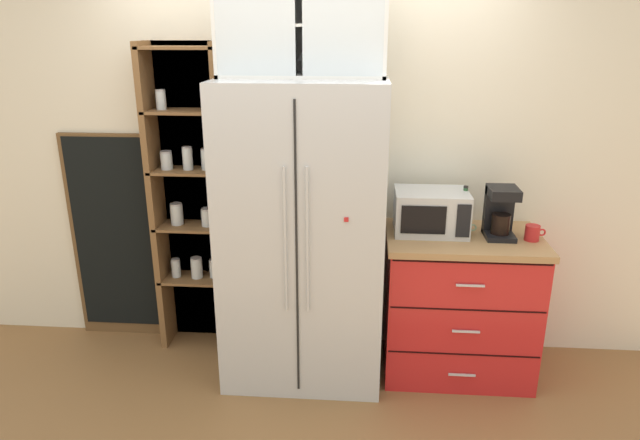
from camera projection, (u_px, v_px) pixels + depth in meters
name	position (u px, v px, depth m)	size (l,w,h in m)	color
ground_plane	(305.00, 365.00, 3.73)	(10.83, 10.83, 0.00)	olive
wall_back_cream	(310.00, 163.00, 3.70)	(5.12, 0.10, 2.55)	silver
refrigerator	(304.00, 234.00, 3.42)	(0.96, 0.74, 1.85)	silver
pantry_shelf_column	(193.00, 199.00, 3.73)	(0.54, 0.27, 2.04)	brown
counter_cabinet	(458.00, 304.00, 3.56)	(0.94, 0.63, 0.92)	red
microwave	(431.00, 212.00, 3.43)	(0.44, 0.33, 0.26)	silver
coffee_maker	(500.00, 211.00, 3.35)	(0.17, 0.20, 0.31)	black
mug_red	(533.00, 233.00, 3.31)	(0.12, 0.09, 0.09)	red
mug_sage	(465.00, 228.00, 3.40)	(0.11, 0.07, 0.09)	#8CA37F
bottle_green	(464.00, 211.00, 3.44)	(0.07, 0.07, 0.29)	#285B33
bottle_cobalt	(463.00, 214.00, 3.46)	(0.06, 0.06, 0.25)	navy
upper_cabinet	(302.00, 26.00, 3.08)	(0.92, 0.32, 0.55)	silver
chalkboard_menu	(114.00, 238.00, 3.90)	(0.60, 0.04, 1.46)	brown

